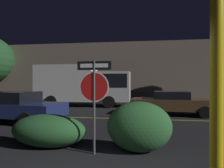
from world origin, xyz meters
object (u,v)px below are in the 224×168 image
Objects in this scene: stop_sign at (94,88)px; passing_car_2 at (11,107)px; hedge_bush_2 at (48,131)px; hedge_bush_3 at (139,127)px; passing_car_3 at (174,103)px; yellow_pole_right at (217,105)px; delivery_truck at (84,84)px; street_lamp at (221,54)px.

stop_sign is 6.15m from passing_car_2.
hedge_bush_3 is (2.50, -0.04, 0.19)m from hedge_bush_2.
hedge_bush_2 is 7.89m from passing_car_3.
passing_car_3 is (4.15, 6.71, 0.22)m from hedge_bush_2.
hedge_bush_3 is (1.11, 0.34, -1.01)m from stop_sign.
yellow_pole_right is at bearing -128.18° from passing_car_2.
hedge_bush_3 is 11.39m from delivery_truck.
hedge_bush_3 is 6.81m from passing_car_2.
passing_car_2 is at bearing 149.96° from hedge_bush_3.
yellow_pole_right is 4.84m from hedge_bush_2.
passing_car_2 is (-4.78, 3.75, -0.96)m from stop_sign.
stop_sign is at bearing 125.42° from yellow_pole_right.
hedge_bush_2 is at bearing 165.51° from stop_sign.
passing_car_3 is at bearing 85.83° from yellow_pole_right.
yellow_pole_right is 14.16m from street_lamp.
hedge_bush_2 is 2.51m from hedge_bush_3.
delivery_truck reaches higher than passing_car_2.
hedge_bush_2 is (-1.40, 0.38, -1.20)m from stop_sign.
hedge_bush_2 is 0.34× the size of street_lamp.
hedge_bush_3 is at bearing 21.72° from delivery_truck.
passing_car_2 is (-5.89, 3.41, 0.04)m from hedge_bush_3.
passing_car_2 reaches higher than passing_car_3.
hedge_bush_3 is at bearing -0.82° from hedge_bush_2.
stop_sign is at bearing -17.71° from passing_car_3.
passing_car_3 is 7.24m from delivery_truck.
hedge_bush_3 is 6.95m from passing_car_3.
passing_car_2 is 0.71× the size of delivery_truck.
hedge_bush_2 is at bearing 179.18° from hedge_bush_3.
hedge_bush_3 is 0.27× the size of street_lamp.
street_lamp is (5.18, 10.14, 3.07)m from hedge_bush_3.
stop_sign is 7.67m from passing_car_3.
passing_car_3 is at bearing 57.54° from delivery_truck.
hedge_bush_3 is at bearing -117.06° from street_lamp.
hedge_bush_3 is 11.79m from street_lamp.
passing_car_2 is 7.20m from delivery_truck.
delivery_truck is (-2.01, 10.38, 1.22)m from hedge_bush_2.
hedge_bush_2 is 0.30× the size of delivery_truck.
passing_car_2 is at bearing -148.71° from street_lamp.
street_lamp reaches higher than delivery_truck.
hedge_bush_2 is (-3.43, 3.23, -1.10)m from yellow_pole_right.
street_lamp is (4.25, 13.33, 2.16)m from yellow_pole_right.
yellow_pole_right is 14.65m from delivery_truck.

